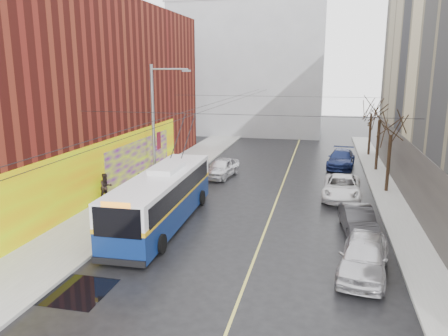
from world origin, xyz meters
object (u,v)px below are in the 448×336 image
object	(u,v)px
trolleybus	(162,197)
parked_car_b	(358,220)
streetlight_pole	(156,130)
tree_far	(372,105)
tree_near	(392,124)
following_car	(222,168)
parked_car_a	(364,256)
pedestrian_a	(140,185)
pedestrian_c	(155,180)
parked_car_c	(342,187)
tree_mid	(380,111)
parked_car_d	(341,159)
pedestrian_b	(106,187)

from	to	relation	value
trolleybus	parked_car_b	xyz separation A→B (m)	(10.80, 1.11, -0.87)
streetlight_pole	tree_far	size ratio (longest dim) A/B	1.37
tree_near	following_car	size ratio (longest dim) A/B	1.40
streetlight_pole	parked_car_a	bearing A→B (deg)	-32.11
pedestrian_a	parked_car_b	bearing A→B (deg)	-86.53
trolleybus	tree_far	bearing A→B (deg)	59.19
tree_far	pedestrian_c	distance (m)	24.50
parked_car_c	pedestrian_c	world-z (taller)	pedestrian_c
tree_mid	pedestrian_c	distance (m)	19.99
parked_car_d	pedestrian_c	distance (m)	17.66
trolleybus	following_car	size ratio (longest dim) A/B	2.67
streetlight_pole	pedestrian_c	xyz separation A→B (m)	(-1.06, 2.11, -3.89)
trolleybus	parked_car_c	size ratio (longest dim) A/B	2.22
tree_mid	parked_car_c	size ratio (longest dim) A/B	1.22
parked_car_a	parked_car_d	bearing A→B (deg)	99.63
tree_far	pedestrian_b	bearing A→B (deg)	-131.56
parked_car_d	parked_car_a	bearing A→B (deg)	-82.80
streetlight_pole	pedestrian_a	bearing A→B (deg)	157.22
tree_mid	parked_car_a	xyz separation A→B (m)	(-2.67, -20.82, -4.42)
tree_mid	parked_car_a	world-z (taller)	tree_mid
tree_mid	parked_car_d	bearing A→B (deg)	165.39
tree_near	tree_mid	size ratio (longest dim) A/B	0.96
trolleybus	pedestrian_b	xyz separation A→B (m)	(-5.10, 2.99, -0.51)
parked_car_a	following_car	bearing A→B (deg)	131.31
parked_car_c	parked_car_a	bearing A→B (deg)	-84.72
parked_car_a	pedestrian_b	size ratio (longest dim) A/B	2.63
pedestrian_a	parked_car_d	bearing A→B (deg)	-29.46
parked_car_a	tree_near	bearing A→B (deg)	88.01
trolleybus	parked_car_b	size ratio (longest dim) A/B	2.80
pedestrian_b	following_car	bearing A→B (deg)	-0.41
streetlight_pole	parked_car_b	xyz separation A→B (m)	(12.57, -2.70, -4.13)
parked_car_b	trolleybus	bearing A→B (deg)	179.08
parked_car_a	pedestrian_b	xyz separation A→B (m)	(-15.79, 7.01, 0.25)
streetlight_pole	pedestrian_b	world-z (taller)	streetlight_pole
tree_mid	pedestrian_b	xyz separation A→B (m)	(-18.46, -13.82, -4.17)
trolleybus	parked_car_a	size ratio (longest dim) A/B	2.48
tree_far	trolleybus	bearing A→B (deg)	-119.30
pedestrian_a	tree_far	bearing A→B (deg)	-23.89
parked_car_a	pedestrian_a	world-z (taller)	pedestrian_a
parked_car_a	tree_far	bearing A→B (deg)	93.46
pedestrian_c	tree_mid	bearing A→B (deg)	-73.27
tree_near	pedestrian_a	distance (m)	17.94
tree_near	parked_car_a	xyz separation A→B (m)	(-2.67, -13.82, -4.14)
parked_car_a	pedestrian_b	bearing A→B (deg)	165.01
streetlight_pole	pedestrian_a	size ratio (longest dim) A/B	5.46
tree_near	following_car	bearing A→B (deg)	171.43
parked_car_b	parked_car_d	xyz separation A→B (m)	(-0.36, 16.46, 0.08)
following_car	trolleybus	bearing A→B (deg)	-84.35
tree_mid	pedestrian_b	distance (m)	23.43
streetlight_pole	trolleybus	distance (m)	5.32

